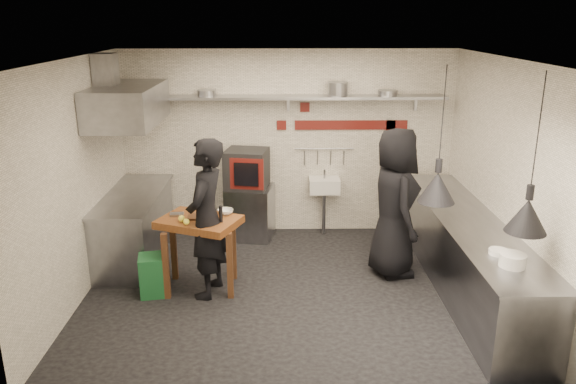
{
  "coord_description": "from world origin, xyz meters",
  "views": [
    {
      "loc": [
        -0.12,
        -6.27,
        3.25
      ],
      "look_at": [
        -0.03,
        0.3,
        1.18
      ],
      "focal_mm": 35.0,
      "sensor_mm": 36.0,
      "label": 1
    }
  ],
  "objects_px": {
    "chef_right": "(394,203)",
    "chef_left": "(207,219)",
    "green_bin": "(154,275)",
    "prep_table": "(201,254)",
    "oven_stand": "(250,212)",
    "combi_oven": "(247,169)"
  },
  "relations": [
    {
      "from": "prep_table",
      "to": "chef_right",
      "type": "bearing_deg",
      "value": 32.12
    },
    {
      "from": "chef_left",
      "to": "combi_oven",
      "type": "bearing_deg",
      "value": -179.31
    },
    {
      "from": "chef_left",
      "to": "green_bin",
      "type": "bearing_deg",
      "value": -75.8
    },
    {
      "from": "combi_oven",
      "to": "green_bin",
      "type": "xyz_separation_m",
      "value": [
        -1.05,
        -1.81,
        -0.84
      ]
    },
    {
      "from": "combi_oven",
      "to": "chef_left",
      "type": "relative_size",
      "value": 0.31
    },
    {
      "from": "combi_oven",
      "to": "chef_right",
      "type": "distance_m",
      "value": 2.32
    },
    {
      "from": "oven_stand",
      "to": "green_bin",
      "type": "xyz_separation_m",
      "value": [
        -1.08,
        -1.84,
        -0.15
      ]
    },
    {
      "from": "prep_table",
      "to": "chef_left",
      "type": "distance_m",
      "value": 0.54
    },
    {
      "from": "prep_table",
      "to": "oven_stand",
      "type": "bearing_deg",
      "value": 95.29
    },
    {
      "from": "oven_stand",
      "to": "combi_oven",
      "type": "xyz_separation_m",
      "value": [
        -0.04,
        -0.03,
        0.69
      ]
    },
    {
      "from": "oven_stand",
      "to": "green_bin",
      "type": "height_order",
      "value": "oven_stand"
    },
    {
      "from": "prep_table",
      "to": "chef_right",
      "type": "xyz_separation_m",
      "value": [
        2.44,
        0.41,
        0.51
      ]
    },
    {
      "from": "oven_stand",
      "to": "chef_left",
      "type": "relative_size",
      "value": 0.41
    },
    {
      "from": "combi_oven",
      "to": "chef_right",
      "type": "bearing_deg",
      "value": -22.2
    },
    {
      "from": "prep_table",
      "to": "combi_oven",
      "type": "bearing_deg",
      "value": 96.1
    },
    {
      "from": "chef_right",
      "to": "combi_oven",
      "type": "bearing_deg",
      "value": 49.74
    },
    {
      "from": "green_bin",
      "to": "chef_right",
      "type": "bearing_deg",
      "value": 10.77
    },
    {
      "from": "green_bin",
      "to": "chef_left",
      "type": "height_order",
      "value": "chef_left"
    },
    {
      "from": "green_bin",
      "to": "chef_left",
      "type": "distance_m",
      "value": 0.98
    },
    {
      "from": "combi_oven",
      "to": "chef_right",
      "type": "height_order",
      "value": "chef_right"
    },
    {
      "from": "green_bin",
      "to": "chef_left",
      "type": "bearing_deg",
      "value": 1.65
    },
    {
      "from": "chef_right",
      "to": "chef_left",
      "type": "bearing_deg",
      "value": 95.49
    }
  ]
}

